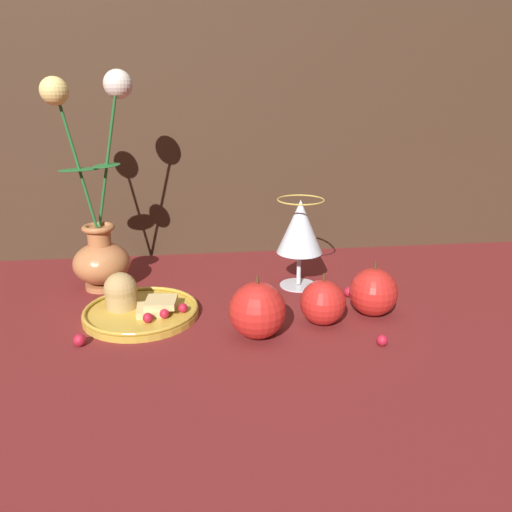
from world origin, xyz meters
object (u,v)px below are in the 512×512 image
object	(u,v)px
plate_with_pastries	(137,306)
apple_at_table_edge	(373,292)
apple_beside_vase	(257,310)
apple_near_glass	(323,302)
wine_glass	(300,230)
vase	(99,230)

from	to	relation	value
plate_with_pastries	apple_at_table_edge	distance (m)	0.38
apple_beside_vase	apple_near_glass	size ratio (longest dim) A/B	1.16
wine_glass	apple_near_glass	size ratio (longest dim) A/B	1.98
wine_glass	apple_beside_vase	bearing A→B (deg)	-118.01
vase	wine_glass	size ratio (longest dim) A/B	2.32
apple_near_glass	apple_at_table_edge	xyz separation A→B (m)	(0.09, 0.02, 0.00)
vase	plate_with_pastries	size ratio (longest dim) A/B	2.07
vase	wine_glass	world-z (taller)	vase
vase	wine_glass	bearing A→B (deg)	-5.69
plate_with_pastries	wine_glass	distance (m)	0.31
wine_glass	plate_with_pastries	bearing A→B (deg)	-161.45
apple_near_glass	apple_at_table_edge	world-z (taller)	apple_at_table_edge
wine_glass	apple_at_table_edge	distance (m)	0.18
plate_with_pastries	apple_beside_vase	distance (m)	0.21
vase	apple_beside_vase	world-z (taller)	vase
wine_glass	apple_at_table_edge	world-z (taller)	wine_glass
apple_at_table_edge	apple_beside_vase	bearing A→B (deg)	-164.66
vase	apple_at_table_edge	world-z (taller)	vase
wine_glass	apple_beside_vase	distance (m)	0.23
plate_with_pastries	apple_at_table_edge	size ratio (longest dim) A/B	2.05
apple_beside_vase	apple_at_table_edge	bearing A→B (deg)	15.34
apple_at_table_edge	plate_with_pastries	bearing A→B (deg)	173.67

